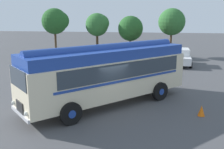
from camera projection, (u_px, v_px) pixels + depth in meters
The scene contains 11 objects.
ground_plane at pixel (106, 108), 14.46m from camera, with size 120.00×120.00×0.00m, color #474749.
vintage_bus at pixel (108, 72), 14.73m from camera, with size 8.84×8.87×3.49m.
car_near_left at pixel (99, 54), 28.29m from camera, with size 2.29×4.35×1.66m.
car_mid_left at pixel (122, 54), 28.15m from camera, with size 2.33×4.37×1.66m.
car_mid_right at pixel (150, 55), 27.60m from camera, with size 2.37×4.39×1.66m.
car_far_right at pixel (181, 57), 26.33m from camera, with size 2.12×4.28×1.66m.
tree_far_left at pixel (56, 21), 32.81m from camera, with size 3.33×3.22×5.77m.
tree_left_of_centre at pixel (98, 24), 32.04m from camera, with size 2.94×2.81×5.18m.
tree_centre at pixel (130, 28), 31.58m from camera, with size 3.02×3.02×4.86m.
tree_right_of_centre at pixel (171, 21), 31.18m from camera, with size 3.20×3.20×5.74m.
traffic_cone at pixel (201, 111), 13.34m from camera, with size 0.36×0.36×0.55m, color orange.
Camera 1 is at (2.34, -13.46, 5.10)m, focal length 42.00 mm.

